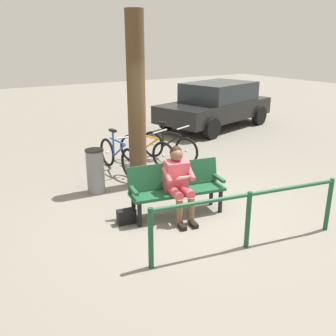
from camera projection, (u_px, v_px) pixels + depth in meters
ground_plane at (194, 215)px, 6.41m from camera, size 40.00×40.00×0.00m
bench at (176, 185)px, 6.34m from camera, size 1.66×0.79×0.87m
person_reading at (178, 180)px, 6.14m from camera, size 0.54×0.81×1.20m
handbag at (127, 217)px, 6.09m from camera, size 0.32×0.18×0.24m
tree_trunk at (136, 103)px, 7.20m from camera, size 0.35×0.35×3.34m
litter_bin at (95, 171)px, 7.25m from camera, size 0.35×0.35×0.86m
bicycle_silver at (169, 146)px, 9.19m from camera, size 0.70×1.59×0.94m
bicycle_red at (146, 151)px, 8.83m from camera, size 0.68×1.60×0.94m
bicycle_blue at (118, 156)px, 8.41m from camera, size 0.48×1.68×0.94m
railing_fence at (249, 209)px, 5.25m from camera, size 2.89×0.64×0.85m
parked_car at (216, 104)px, 12.64m from camera, size 4.51×2.78×1.47m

